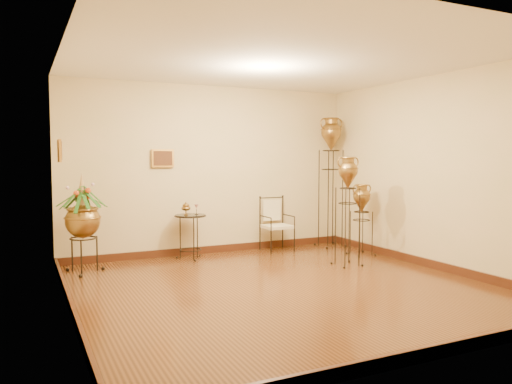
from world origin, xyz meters
name	(u,v)px	position (x,y,z in m)	size (l,w,h in m)	color
ground	(283,287)	(0.00, 0.00, 0.00)	(5.00, 5.00, 0.00)	brown
room_shell	(282,148)	(-0.01, 0.01, 1.73)	(5.02, 5.02, 2.81)	beige
amphora_tall	(331,180)	(2.15, 2.15, 1.20)	(0.61, 0.61, 2.35)	black
amphora_mid	(348,210)	(1.47, 0.69, 0.83)	(0.43, 0.43, 1.65)	black
amphora_short	(361,219)	(2.15, 1.24, 0.60)	(0.46, 0.46, 1.20)	black
planter_urn	(83,217)	(-2.15, 1.88, 0.79)	(0.79, 0.79, 1.42)	black
armchair	(277,224)	(1.06, 2.15, 0.46)	(0.52, 0.49, 0.93)	black
side_table	(190,236)	(-0.50, 2.15, 0.37)	(0.62, 0.62, 0.89)	black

